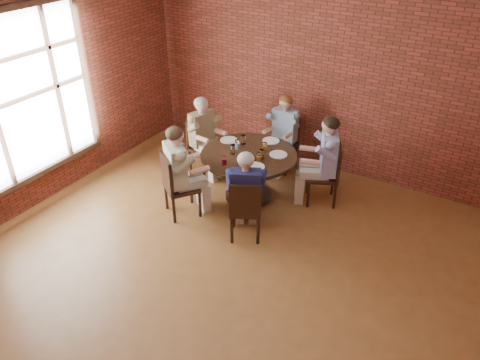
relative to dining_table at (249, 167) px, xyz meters
The scene contains 27 objects.
floor 2.16m from the dining_table, 72.57° to the right, with size 7.00×7.00×0.00m, color brown.
wall_back 2.00m from the dining_table, 67.29° to the left, with size 7.00×7.00×0.00m, color brown.
window 3.21m from the dining_table, 147.91° to the right, with size 0.10×2.16×2.36m.
dining_table is the anchor object (origin of this frame).
chair_a 1.18m from the dining_table, 25.41° to the left, with size 0.59×0.59×0.96m.
diner_a 1.10m from the dining_table, 25.41° to the left, with size 0.55×0.68×1.37m, color #384693, non-canonical shape.
chair_b 1.12m from the dining_table, 87.47° to the left, with size 0.42×0.42×0.91m.
diner_b 1.05m from the dining_table, 87.47° to the left, with size 0.50×0.61×1.29m, color #849AA8, non-canonical shape.
chair_c 1.10m from the dining_table, 164.36° to the left, with size 0.51×0.51×0.92m.
diner_c 1.03m from the dining_table, 164.36° to the left, with size 0.51×0.63×1.31m, color brown, non-canonical shape.
chair_d 1.13m from the dining_table, 125.45° to the right, with size 0.62×0.62×0.96m.
diner_d 1.05m from the dining_table, 125.45° to the right, with size 0.55×0.68×1.37m, color beige, non-canonical shape.
chair_e 1.03m from the dining_table, 62.29° to the right, with size 0.55×0.55×0.91m.
diner_e 0.96m from the dining_table, 62.29° to the right, with size 0.50×0.62×1.29m, color #1A1C48, non-canonical shape.
plate_a 0.49m from the dining_table, 24.86° to the left, with size 0.26×0.26×0.01m, color white.
plate_b 0.58m from the dining_table, 79.96° to the left, with size 0.26×0.26×0.01m, color white.
plate_c 0.57m from the dining_table, 156.26° to the left, with size 0.26×0.26×0.01m, color white.
plate_d 0.47m from the dining_table, 46.94° to the right, with size 0.26×0.26×0.01m, color white.
glass_a 0.37m from the dining_table, ahead, with size 0.07×0.07×0.14m, color white.
glass_b 0.38m from the dining_table, 48.16° to the left, with size 0.07×0.07×0.14m, color white.
glass_c 0.43m from the dining_table, 135.11° to the left, with size 0.07×0.07×0.14m, color white.
glass_d 0.37m from the dining_table, 168.21° to the left, with size 0.07×0.07×0.14m, color white.
glass_e 0.37m from the dining_table, 148.35° to the right, with size 0.07×0.07×0.14m, color white.
glass_f 0.56m from the dining_table, 105.94° to the right, with size 0.07×0.07×0.14m, color white.
glass_g 0.37m from the dining_table, 73.11° to the right, with size 0.07×0.07×0.14m, color white.
glass_h 0.41m from the dining_table, 29.96° to the right, with size 0.07×0.07×0.14m, color white.
smartphone 0.56m from the dining_table, 51.74° to the right, with size 0.08×0.16×0.01m, color black.
Camera 1 is at (2.35, -3.22, 3.97)m, focal length 35.00 mm.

